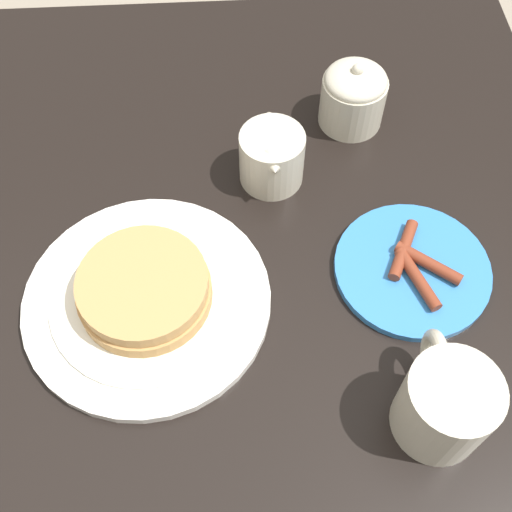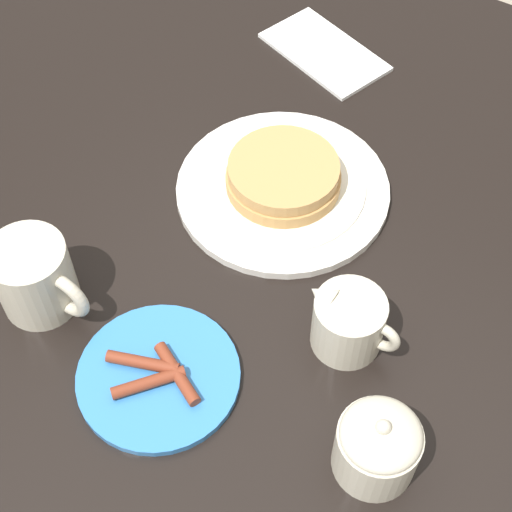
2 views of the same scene
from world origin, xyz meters
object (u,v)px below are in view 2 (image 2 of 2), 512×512
(sugar_bowl, at_px, (378,445))
(napkin, at_px, (324,52))
(creamer_pitcher, at_px, (348,322))
(side_plate_bacon, at_px, (158,376))
(pancake_plate, at_px, (282,184))
(coffee_mug, at_px, (36,277))

(sugar_bowl, bearing_deg, napkin, 123.59)
(creamer_pitcher, relative_size, napkin, 0.54)
(creamer_pitcher, xyz_separation_m, sugar_bowl, (0.09, -0.11, 0.01))
(side_plate_bacon, xyz_separation_m, sugar_bowl, (0.24, 0.04, 0.04))
(sugar_bowl, height_order, napkin, sugar_bowl)
(napkin, bearing_deg, creamer_pitcher, -58.13)
(pancake_plate, bearing_deg, side_plate_bacon, -85.53)
(creamer_pitcher, relative_size, sugar_bowl, 1.20)
(side_plate_bacon, relative_size, sugar_bowl, 1.88)
(side_plate_bacon, height_order, creamer_pitcher, creamer_pitcher)
(side_plate_bacon, relative_size, coffee_mug, 1.46)
(creamer_pitcher, bearing_deg, pancake_plate, 139.18)
(side_plate_bacon, distance_m, sugar_bowl, 0.25)
(pancake_plate, relative_size, napkin, 1.31)
(coffee_mug, distance_m, creamer_pitcher, 0.36)
(side_plate_bacon, height_order, coffee_mug, coffee_mug)
(creamer_pitcher, height_order, napkin, creamer_pitcher)
(pancake_plate, xyz_separation_m, sugar_bowl, (0.27, -0.26, 0.03))
(pancake_plate, height_order, coffee_mug, coffee_mug)
(coffee_mug, bearing_deg, sugar_bowl, 3.86)
(pancake_plate, bearing_deg, coffee_mug, -117.31)
(coffee_mug, bearing_deg, pancake_plate, 62.69)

